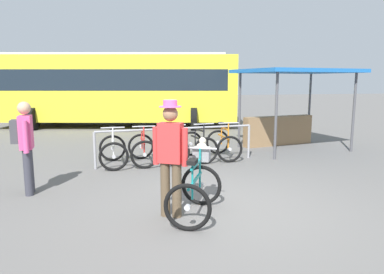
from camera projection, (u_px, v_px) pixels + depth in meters
ground_plane at (218, 207)px, 5.63m from camera, size 80.00×80.00×0.00m
bike_rack_rail at (177, 135)px, 8.50m from camera, size 3.90×0.39×0.88m
racked_bike_white at (113, 151)px, 8.27m from camera, size 0.69×1.13×0.98m
racked_bike_red at (143, 149)px, 8.48m from camera, size 0.66×1.11×0.98m
racked_bike_blue at (171, 147)px, 8.69m from camera, size 0.76×1.16×0.97m
racked_bike_black at (198, 146)px, 8.90m from camera, size 0.81×1.19×0.97m
racked_bike_orange at (223, 144)px, 9.11m from camera, size 0.67×1.11×0.97m
featured_bicycle at (197, 183)px, 5.27m from camera, size 1.05×1.26×1.09m
person_with_featured_bike at (171, 154)px, 5.10m from camera, size 0.48×0.34×1.72m
pedestrian_with_backpack at (25, 142)px, 6.12m from camera, size 0.35×0.53×1.64m
bus_distant at (119, 86)px, 15.23m from camera, size 10.31×4.82×3.08m
market_stall at (288, 101)px, 10.41m from camera, size 3.44×2.79×2.30m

